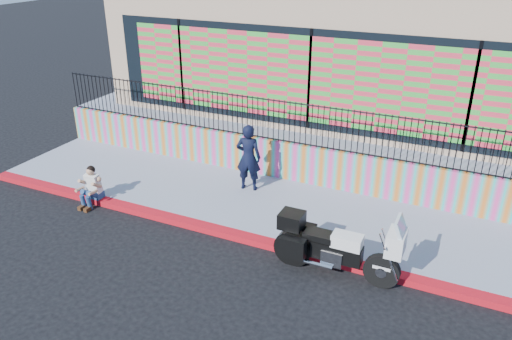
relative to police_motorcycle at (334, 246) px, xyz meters
The scene contains 10 objects.
ground 2.36m from the police_motorcycle, behind, with size 90.00×90.00×0.00m, color black.
red_curb 2.34m from the police_motorcycle, behind, with size 16.00×0.30×0.15m, color #AB0C26.
sidewalk 3.06m from the police_motorcycle, 138.07° to the left, with size 16.00×3.00×0.15m, color gray.
mural_wall 4.24m from the police_motorcycle, 121.76° to the left, with size 16.00×0.20×1.10m, color #E73C90.
metal_fence 4.40m from the police_motorcycle, 121.76° to the left, with size 15.80×0.04×1.20m, color black, non-canonical shape.
elevated_platform 8.99m from the police_motorcycle, 104.38° to the left, with size 16.00×10.00×1.25m, color gray.
storefront_building 9.14m from the police_motorcycle, 104.73° to the left, with size 14.00×8.06×4.00m.
police_motorcycle is the anchor object (origin of this frame).
police_officer 4.11m from the police_motorcycle, 141.41° to the left, with size 0.68×0.44×1.86m, color black.
seated_man 6.65m from the police_motorcycle, behind, with size 0.54×0.71×1.06m.
Camera 1 is at (4.43, -8.85, 6.38)m, focal length 35.00 mm.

